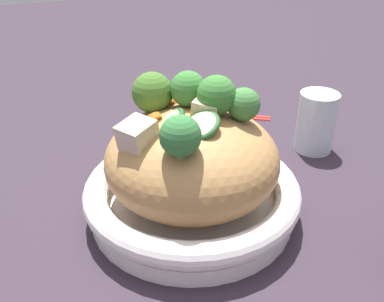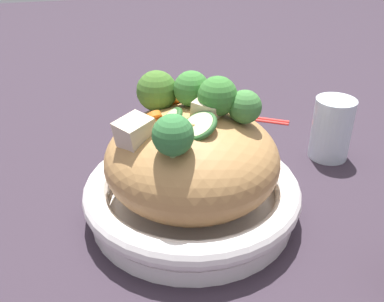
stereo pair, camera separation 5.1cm
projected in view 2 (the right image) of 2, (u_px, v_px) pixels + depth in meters
ground_plane at (192, 212)px, 0.56m from camera, size 3.00×3.00×0.00m
serving_bowl at (192, 195)px, 0.55m from camera, size 0.27×0.27×0.05m
noodle_heap at (192, 159)px, 0.52m from camera, size 0.21×0.21×0.12m
broccoli_florets at (190, 102)px, 0.49m from camera, size 0.14×0.17×0.06m
carrot_coins at (173, 116)px, 0.50m from camera, size 0.08×0.11×0.03m
zucchini_slices at (183, 125)px, 0.47m from camera, size 0.07×0.07×0.03m
chicken_chunks at (184, 120)px, 0.49m from camera, size 0.19×0.09×0.05m
chopsticks_pair at (227, 114)px, 0.81m from camera, size 0.20×0.14×0.01m
drinking_glass at (332, 129)px, 0.66m from camera, size 0.06×0.06×0.10m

